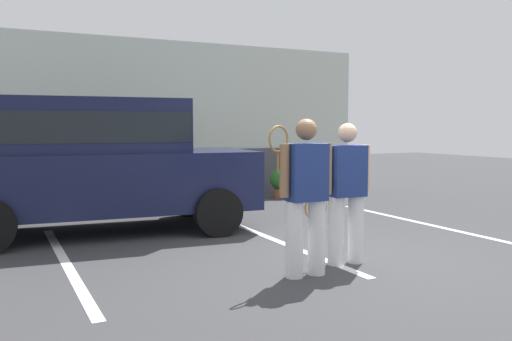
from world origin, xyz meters
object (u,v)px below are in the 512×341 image
Objects in this scene: tennis_player_man at (305,195)px; tennis_player_woman at (346,192)px; parked_suv at (96,159)px; potted_plant_by_porch at (281,181)px.

tennis_player_man reaches higher than tennis_player_woman.
tennis_player_man is 0.75m from tennis_player_woman.
tennis_player_man is 1.03× the size of tennis_player_woman.
tennis_player_man is at bearing -60.18° from parked_suv.
tennis_player_man is (1.60, -3.50, -0.24)m from parked_suv.
potted_plant_by_porch is (4.52, 2.25, -0.76)m from parked_suv.
potted_plant_by_porch is at bearing 31.69° from parked_suv.
parked_suv is 2.76× the size of tennis_player_man.
parked_suv reaches higher than tennis_player_man.
tennis_player_man is 6.47m from potted_plant_by_porch.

